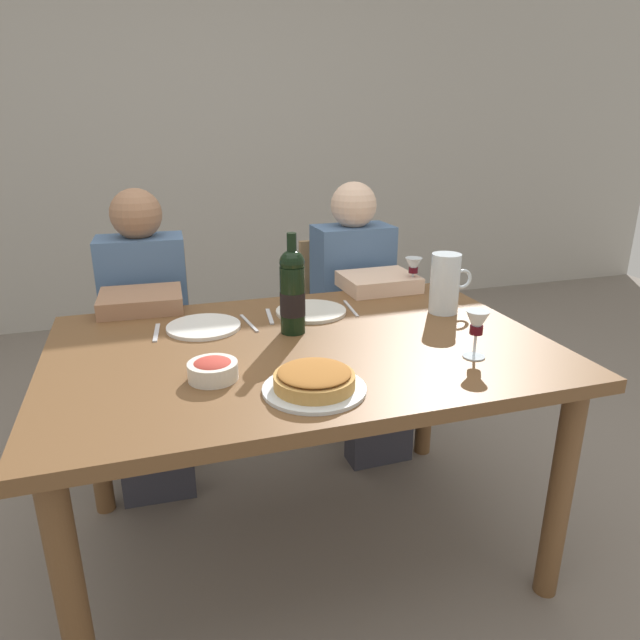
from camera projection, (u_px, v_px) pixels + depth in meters
ground_plane at (304, 545)px, 1.98m from camera, size 8.00×8.00×0.00m
back_wall at (197, 121)px, 3.92m from camera, size 8.00×0.10×2.80m
dining_table at (303, 371)px, 1.76m from camera, size 1.50×1.00×0.76m
wine_bottle at (293, 292)px, 1.78m from camera, size 0.08×0.08×0.32m
water_pitcher at (445, 287)px, 1.98m from camera, size 0.16×0.10×0.21m
baked_tart at (314, 381)px, 1.42m from camera, size 0.26×0.26×0.06m
salad_bowl at (213, 369)px, 1.48m from camera, size 0.13×0.13×0.06m
wine_glass_left_diner at (413, 267)px, 2.23m from camera, size 0.07×0.07×0.14m
wine_glass_right_diner at (477, 325)px, 1.60m from camera, size 0.07×0.07×0.14m
dinner_plate_left_setting at (204, 327)px, 1.85m from camera, size 0.24×0.24×0.01m
dinner_plate_right_setting at (311, 311)px, 2.00m from camera, size 0.25×0.25×0.01m
fork_left_setting at (157, 333)px, 1.81m from camera, size 0.03×0.16×0.00m
knife_left_setting at (249, 323)px, 1.90m from camera, size 0.03×0.18×0.00m
knife_right_setting at (351, 308)px, 2.05m from camera, size 0.03×0.18×0.00m
spoon_right_setting at (270, 316)px, 1.96m from camera, size 0.03×0.16×0.00m
chair_left at (150, 338)px, 2.50m from camera, size 0.42×0.42×0.87m
diner_left at (147, 330)px, 2.25m from camera, size 0.35×0.51×1.16m
chair_right at (342, 319)px, 2.74m from camera, size 0.41×0.41×0.87m
diner_right at (362, 310)px, 2.49m from camera, size 0.34×0.51×1.16m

